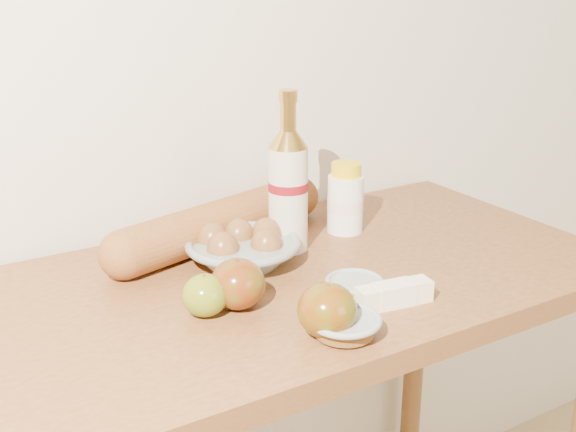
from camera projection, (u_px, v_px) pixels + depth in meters
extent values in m
cube|color=beige|center=(189.00, 22.00, 1.36)|extent=(3.50, 0.02, 2.60)
cube|color=#935C2F|center=(279.00, 288.00, 1.24)|extent=(1.20, 0.60, 0.04)
cylinder|color=brown|center=(414.00, 363.00, 1.86)|extent=(0.05, 0.05, 0.86)
cylinder|color=beige|center=(288.00, 199.00, 1.32)|extent=(0.07, 0.07, 0.20)
cylinder|color=maroon|center=(288.00, 186.00, 1.31)|extent=(0.08, 0.08, 0.02)
cone|color=gold|center=(288.00, 139.00, 1.28)|extent=(0.07, 0.07, 0.03)
cylinder|color=gold|center=(288.00, 116.00, 1.27)|extent=(0.03, 0.03, 0.05)
cylinder|color=gold|center=(288.00, 96.00, 1.25)|extent=(0.03, 0.03, 0.02)
cylinder|color=white|center=(345.00, 204.00, 1.42)|extent=(0.09, 0.09, 0.11)
cylinder|color=#FFDAD5|center=(345.00, 204.00, 1.42)|extent=(0.09, 0.09, 0.02)
cylinder|color=yellow|center=(346.00, 170.00, 1.40)|extent=(0.07, 0.07, 0.03)
torus|color=gray|center=(243.00, 244.00, 1.27)|extent=(0.26, 0.26, 0.02)
ellipsoid|color=brown|center=(223.00, 252.00, 1.24)|extent=(0.07, 0.07, 0.07)
ellipsoid|color=brown|center=(267.00, 248.00, 1.26)|extent=(0.07, 0.07, 0.07)
ellipsoid|color=brown|center=(239.00, 238.00, 1.30)|extent=(0.07, 0.07, 0.07)
ellipsoid|color=brown|center=(212.00, 242.00, 1.29)|extent=(0.07, 0.07, 0.07)
ellipsoid|color=brown|center=(267.00, 237.00, 1.31)|extent=(0.07, 0.07, 0.07)
cylinder|color=#A66832|center=(220.00, 223.00, 1.36)|extent=(0.44, 0.20, 0.09)
sphere|color=#A66832|center=(124.00, 255.00, 1.21)|extent=(0.11, 0.11, 0.09)
sphere|color=#A66832|center=(298.00, 197.00, 1.51)|extent=(0.11, 0.11, 0.09)
ellipsoid|color=olive|center=(205.00, 295.00, 1.09)|extent=(0.09, 0.09, 0.07)
cylinder|color=#462D17|center=(204.00, 279.00, 1.08)|extent=(0.01, 0.01, 0.01)
ellipsoid|color=maroon|center=(327.00, 310.00, 1.03)|extent=(0.09, 0.09, 0.08)
cylinder|color=#4E391A|center=(328.00, 289.00, 1.02)|extent=(0.01, 0.01, 0.01)
ellipsoid|color=maroon|center=(238.00, 284.00, 1.11)|extent=(0.11, 0.11, 0.08)
cylinder|color=#4A2E18|center=(237.00, 264.00, 1.10)|extent=(0.01, 0.01, 0.01)
torus|color=#96A49E|center=(345.00, 320.00, 1.03)|extent=(0.14, 0.14, 0.01)
cylinder|color=brown|center=(344.00, 327.00, 1.03)|extent=(0.11, 0.11, 0.02)
torus|color=#94A19B|center=(354.00, 281.00, 1.16)|extent=(0.11, 0.11, 0.01)
cylinder|color=brown|center=(354.00, 287.00, 1.16)|extent=(0.09, 0.09, 0.02)
cube|color=#FAF1C2|center=(394.00, 294.00, 1.13)|extent=(0.13, 0.05, 0.03)
cube|color=white|center=(394.00, 294.00, 1.13)|extent=(0.07, 0.05, 0.04)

